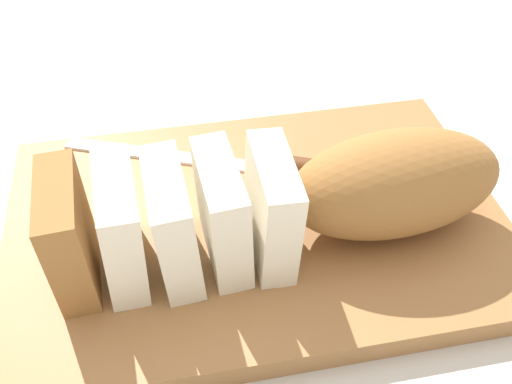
{
  "coord_description": "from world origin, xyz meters",
  "views": [
    {
      "loc": [
        0.06,
        0.37,
        0.41
      ],
      "look_at": [
        0.0,
        0.0,
        0.05
      ],
      "focal_mm": 39.94,
      "sensor_mm": 36.0,
      "label": 1
    }
  ],
  "objects": [
    {
      "name": "ground_plane",
      "position": [
        0.0,
        0.0,
        0.0
      ],
      "size": [
        3.0,
        3.0,
        0.0
      ],
      "primitive_type": "plane",
      "color": "beige"
    },
    {
      "name": "cutting_board",
      "position": [
        0.0,
        0.0,
        0.01
      ],
      "size": [
        0.47,
        0.32,
        0.02
      ],
      "primitive_type": "cube",
      "rotation": [
        0.0,
        0.0,
        0.03
      ],
      "color": "#9E6B3D",
      "rests_on": "ground_plane"
    },
    {
      "name": "bread_loaf",
      "position": [
        -0.03,
        0.03,
        0.07
      ],
      "size": [
        0.4,
        0.12,
        0.1
      ],
      "rotation": [
        0.0,
        0.0,
        0.08
      ],
      "color": "#996633",
      "rests_on": "cutting_board"
    },
    {
      "name": "bread_knife",
      "position": [
        -0.02,
        -0.06,
        0.03
      ],
      "size": [
        0.27,
        0.12,
        0.02
      ],
      "rotation": [
        0.0,
        0.0,
        -0.36
      ],
      "color": "silver",
      "rests_on": "cutting_board"
    },
    {
      "name": "crumb_near_knife",
      "position": [
        -0.03,
        -0.06,
        0.03
      ],
      "size": [
        0.0,
        0.0,
        0.0
      ],
      "primitive_type": "sphere",
      "color": "#A8753D",
      "rests_on": "cutting_board"
    },
    {
      "name": "crumb_near_loaf",
      "position": [
        -0.04,
        -0.02,
        0.03
      ],
      "size": [
        0.01,
        0.01,
        0.01
      ],
      "primitive_type": "sphere",
      "color": "#A8753D",
      "rests_on": "cutting_board"
    },
    {
      "name": "crumb_stray_left",
      "position": [
        -0.06,
        0.0,
        0.03
      ],
      "size": [
        0.01,
        0.01,
        0.01
      ],
      "primitive_type": "sphere",
      "color": "#A8753D",
      "rests_on": "cutting_board"
    },
    {
      "name": "crumb_stray_right",
      "position": [
        0.02,
        -0.02,
        0.03
      ],
      "size": [
        0.0,
        0.0,
        0.0
      ],
      "primitive_type": "sphere",
      "color": "#A8753D",
      "rests_on": "cutting_board"
    }
  ]
}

